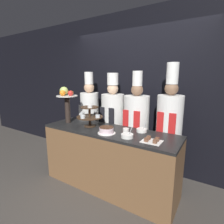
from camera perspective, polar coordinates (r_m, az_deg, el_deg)
The scene contains 14 objects.
ground_plane at distance 2.77m, azimuth -5.00°, elevation -25.95°, with size 14.00×14.00×0.00m, color #47423D.
wall_back at distance 3.25m, azimuth 7.46°, elevation 6.46°, with size 10.00×0.06×2.80m.
buffet_counter at distance 2.74m, azimuth -1.14°, elevation -15.02°, with size 2.05×0.62×0.92m.
tiered_stand at distance 2.73m, azimuth -7.29°, elevation -0.99°, with size 0.41×0.41×0.35m.
fruit_pedestal at distance 3.00m, azimuth -14.69°, elevation 4.23°, with size 0.34×0.34×0.60m.
cake_round at distance 2.41m, azimuth -1.79°, elevation -5.98°, with size 0.25×0.25×0.09m.
cup_white at distance 2.43m, azimuth 4.54°, elevation -6.09°, with size 0.08×0.08×0.07m.
cake_square_tray at distance 2.18m, azimuth 12.85°, elevation -9.02°, with size 0.24×0.20×0.05m.
serving_bowl_near at distance 2.26m, azimuth 4.98°, elevation -7.73°, with size 0.16×0.16×0.15m.
serving_bowl_far at distance 2.51m, azimuth 9.64°, elevation -5.89°, with size 0.15×0.15×0.15m.
chef_left at distance 3.39m, azimuth -7.28°, elevation -0.85°, with size 0.34×0.34×1.76m.
chef_center_left at distance 3.09m, azimuth 0.21°, elevation -2.06°, with size 0.40×0.40×1.74m.
chef_center_right at distance 2.89m, azimuth 7.88°, elevation -3.40°, with size 0.41×0.41×1.77m.
chef_right at distance 2.72m, azimuth 18.11°, elevation -3.81°, with size 0.37×0.37×1.88m.
Camera 1 is at (1.34, -1.74, 1.70)m, focal length 28.00 mm.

